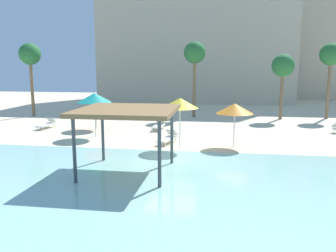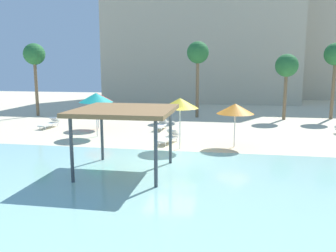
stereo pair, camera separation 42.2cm
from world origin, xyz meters
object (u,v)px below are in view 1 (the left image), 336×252
(shade_pavilion, at_px, (127,113))
(beach_umbrella_yellow_4, at_px, (180,103))
(beach_umbrella_orange_3, at_px, (235,109))
(palm_tree_1, at_px, (195,54))
(beach_umbrella_teal_2, at_px, (94,98))
(lounge_chair_4, at_px, (47,124))
(lounge_chair_3, at_px, (159,125))
(palm_tree_2, at_px, (331,56))
(beach_umbrella_red_1, at_px, (95,97))
(palm_tree_3, at_px, (283,67))
(palm_tree_0, at_px, (30,56))
(lounge_chair_0, at_px, (168,138))

(shade_pavilion, distance_m, beach_umbrella_yellow_4, 5.01)
(beach_umbrella_orange_3, xyz_separation_m, palm_tree_1, (-3.11, 11.11, 3.30))
(palm_tree_1, bearing_deg, beach_umbrella_orange_3, -74.34)
(beach_umbrella_teal_2, xyz_separation_m, lounge_chair_4, (-4.66, 2.53, -2.21))
(lounge_chair_3, distance_m, palm_tree_2, 16.20)
(beach_umbrella_yellow_4, height_order, palm_tree_2, palm_tree_2)
(beach_umbrella_red_1, bearing_deg, palm_tree_3, 25.81)
(shade_pavilion, xyz_separation_m, beach_umbrella_yellow_4, (1.70, 4.71, -0.07))
(lounge_chair_4, height_order, palm_tree_1, palm_tree_1)
(beach_umbrella_red_1, relative_size, palm_tree_1, 0.39)
(beach_umbrella_teal_2, height_order, palm_tree_0, palm_tree_0)
(beach_umbrella_red_1, height_order, beach_umbrella_orange_3, beach_umbrella_red_1)
(shade_pavilion, height_order, palm_tree_1, palm_tree_1)
(beach_umbrella_teal_2, relative_size, lounge_chair_0, 1.43)
(palm_tree_2, bearing_deg, beach_umbrella_yellow_4, -130.96)
(beach_umbrella_teal_2, xyz_separation_m, lounge_chair_3, (3.59, 3.25, -2.21))
(palm_tree_3, bearing_deg, palm_tree_2, 14.29)
(beach_umbrella_yellow_4, bearing_deg, shade_pavilion, -109.90)
(palm_tree_0, xyz_separation_m, palm_tree_2, (25.98, 2.49, -0.06))
(beach_umbrella_yellow_4, relative_size, lounge_chair_4, 1.45)
(beach_umbrella_teal_2, relative_size, palm_tree_0, 0.44)
(beach_umbrella_red_1, relative_size, beach_umbrella_orange_3, 1.05)
(palm_tree_2, bearing_deg, lounge_chair_0, -136.16)
(beach_umbrella_teal_2, relative_size, lounge_chair_4, 1.45)
(lounge_chair_3, height_order, palm_tree_3, palm_tree_3)
(beach_umbrella_teal_2, distance_m, palm_tree_1, 11.51)
(beach_umbrella_red_1, distance_m, palm_tree_3, 15.75)
(beach_umbrella_teal_2, bearing_deg, palm_tree_1, 59.53)
(beach_umbrella_yellow_4, xyz_separation_m, palm_tree_0, (-14.62, 10.60, 2.84))
(shade_pavilion, bearing_deg, lounge_chair_4, 131.93)
(lounge_chair_3, height_order, palm_tree_0, palm_tree_0)
(lounge_chair_4, relative_size, palm_tree_1, 0.30)
(beach_umbrella_orange_3, relative_size, lounge_chair_0, 1.25)
(palm_tree_0, bearing_deg, palm_tree_2, 5.47)
(beach_umbrella_red_1, xyz_separation_m, lounge_chair_4, (-3.69, -0.25, -1.96))
(beach_umbrella_orange_3, bearing_deg, lounge_chair_4, 163.19)
(beach_umbrella_orange_3, distance_m, beach_umbrella_yellow_4, 3.15)
(beach_umbrella_teal_2, bearing_deg, palm_tree_0, 137.46)
(beach_umbrella_red_1, bearing_deg, palm_tree_0, 145.88)
(beach_umbrella_yellow_4, height_order, lounge_chair_4, beach_umbrella_yellow_4)
(beach_umbrella_yellow_4, distance_m, palm_tree_3, 14.22)
(palm_tree_3, bearing_deg, beach_umbrella_yellow_4, -121.20)
(shade_pavilion, height_order, palm_tree_3, palm_tree_3)
(lounge_chair_3, distance_m, lounge_chair_4, 8.28)
(beach_umbrella_teal_2, bearing_deg, beach_umbrella_yellow_4, -23.24)
(palm_tree_0, bearing_deg, beach_umbrella_red_1, -34.12)
(beach_umbrella_yellow_4, xyz_separation_m, palm_tree_1, (-0.13, 12.07, 2.94))
(beach_umbrella_orange_3, xyz_separation_m, lounge_chair_0, (-3.84, 0.39, -1.86))
(lounge_chair_0, xyz_separation_m, palm_tree_0, (-13.77, 9.24, 5.06))
(lounge_chair_3, distance_m, palm_tree_0, 14.29)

